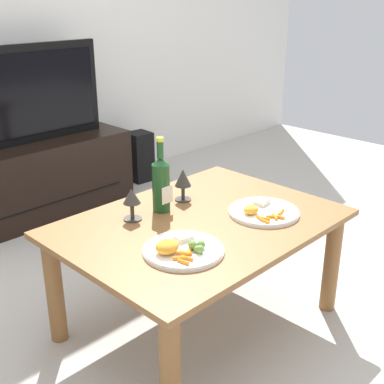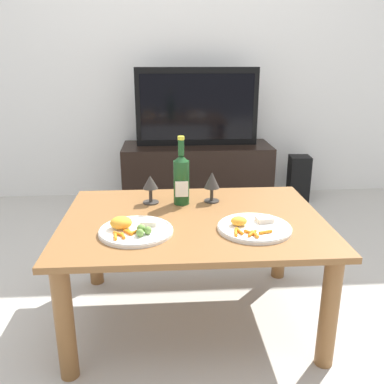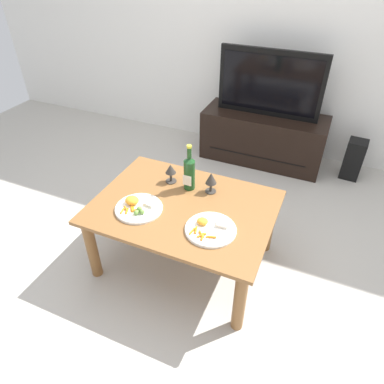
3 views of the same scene
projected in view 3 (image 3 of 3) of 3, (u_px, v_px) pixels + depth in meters
ground_plane at (185, 260)px, 2.43m from camera, size 6.40×6.40×0.00m
back_wall at (271, 11)px, 3.03m from camera, size 6.40×0.10×2.60m
dining_table at (184, 216)px, 2.19m from camera, size 1.11×0.81×0.49m
tv_stand at (263, 138)px, 3.38m from camera, size 1.16×0.45×0.48m
tv_screen at (270, 84)px, 3.06m from camera, size 0.94×0.05×0.59m
floor_speaker at (353, 159)px, 3.16m from camera, size 0.17×0.17×0.37m
wine_bottle at (189, 172)px, 2.21m from camera, size 0.07×0.08×0.32m
goblet_left at (171, 170)px, 2.29m from camera, size 0.07×0.07×0.13m
goblet_right at (211, 179)px, 2.19m from camera, size 0.07×0.07×0.14m
dinner_plate_left at (138, 207)px, 2.10m from camera, size 0.29×0.29×0.06m
dinner_plate_right at (210, 229)px, 1.95m from camera, size 0.29×0.29×0.05m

